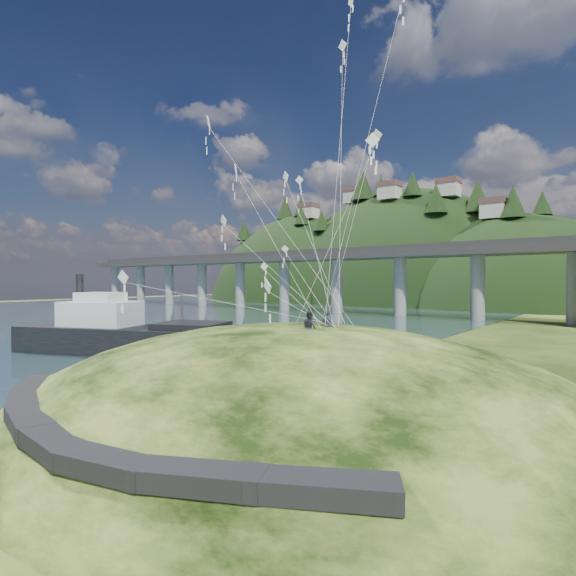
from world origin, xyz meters
The scene contains 10 objects.
ground centered at (0.00, 0.00, 0.00)m, with size 320.00×320.00×0.00m, color black.
water centered at (-72.00, 30.00, 0.01)m, with size 240.00×240.00×0.00m, color #314F5A.
grass_hill centered at (8.00, 2.00, -1.50)m, with size 36.00×32.00×13.00m.
footpath centered at (7.46, -9.74, 2.08)m, with size 22.29×5.84×0.83m.
bridge centered at (-26.46, 70.07, 9.70)m, with size 160.00×11.00×15.00m.
far_ridge centered at (-43.58, 122.17, -7.44)m, with size 153.00×70.00×94.50m.
work_barge centered at (-18.83, 7.60, 2.05)m, with size 24.05×14.51×8.17m.
wooden_dock centered at (-2.38, 6.91, 0.48)m, with size 15.36×6.35×1.09m.
kite_flyers centered at (9.17, 1.90, 5.91)m, with size 1.21×2.13×1.90m.
kite_swarm centered at (4.42, 5.04, 15.05)m, with size 14.58×16.00×20.87m.
Camera 1 is at (22.99, -18.17, 7.54)m, focal length 28.00 mm.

